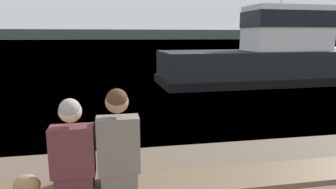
{
  "coord_description": "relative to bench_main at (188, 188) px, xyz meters",
  "views": [
    {
      "loc": [
        -0.71,
        0.7,
        2.03
      ],
      "look_at": [
        0.4,
        6.6,
        0.84
      ],
      "focal_mm": 32.0,
      "sensor_mm": 36.0,
      "label": 1
    }
  ],
  "objects": [
    {
      "name": "person_right",
      "position": [
        -0.73,
        -0.0,
        0.55
      ],
      "size": [
        0.42,
        0.38,
        1.04
      ],
      "color": "#70665B",
      "rests_on": "bench_main"
    },
    {
      "name": "person_left",
      "position": [
        -1.17,
        0.0,
        0.51
      ],
      "size": [
        0.42,
        0.38,
        0.96
      ],
      "color": "#56282D",
      "rests_on": "bench_main"
    },
    {
      "name": "tugboat_red",
      "position": [
        6.29,
        9.05,
        0.61
      ],
      "size": [
        10.14,
        3.34,
        6.15
      ],
      "rotation": [
        0.0,
        0.0,
        1.6
      ],
      "color": "black",
      "rests_on": "water_surface"
    },
    {
      "name": "far_shoreline",
      "position": [
        -0.05,
        185.2,
        2.33
      ],
      "size": [
        600.0,
        12.0,
        5.48
      ],
      "primitive_type": "cube",
      "color": "#424738",
      "rests_on": "ground"
    },
    {
      "name": "bench_main",
      "position": [
        0.0,
        0.0,
        0.0
      ],
      "size": [
        7.55,
        0.55,
        0.49
      ],
      "color": "brown",
      "rests_on": "ground"
    },
    {
      "name": "shopping_bag",
      "position": [
        -1.61,
        -0.02,
        0.19
      ],
      "size": [
        0.25,
        0.17,
        0.22
      ],
      "color": "#9E754C",
      "rests_on": "bench_main"
    },
    {
      "name": "water_surface",
      "position": [
        -0.05,
        122.3,
        -0.41
      ],
      "size": [
        240.0,
        240.0,
        0.0
      ],
      "primitive_type": "plane",
      "color": "#386084",
      "rests_on": "ground"
    }
  ]
}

